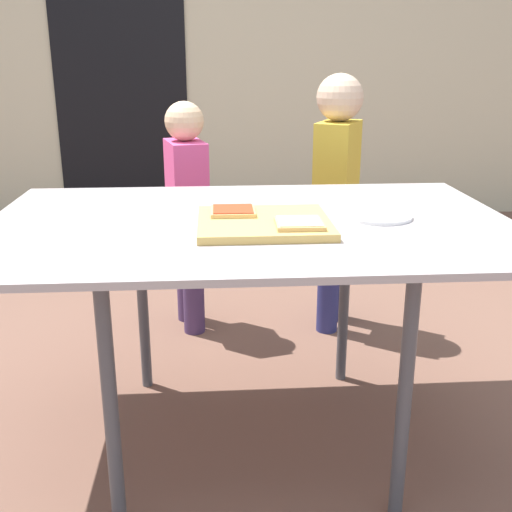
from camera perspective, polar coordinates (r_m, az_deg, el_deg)
ground_plane at (r=2.00m, az=-0.46°, el=-16.54°), size 16.00×16.00×0.00m
house_wall_back at (r=4.54m, az=-2.93°, el=19.28°), size 8.00×0.20×2.47m
house_door at (r=4.48m, az=-12.47°, el=15.92°), size 0.90×0.02×2.00m
dining_table at (r=1.72m, az=-0.51°, el=1.65°), size 1.45×0.94×0.70m
cutting_board at (r=1.63m, az=0.73°, el=3.08°), size 0.35×0.32×0.02m
pizza_slice_near_right at (r=1.56m, az=4.04°, el=3.05°), size 0.12×0.12×0.01m
pizza_slice_far_left at (r=1.68m, az=-2.15°, el=4.20°), size 0.12×0.12×0.01m
plate_white_right at (r=1.76m, az=11.20°, el=3.71°), size 0.19×0.19×0.01m
child_left at (r=2.58m, az=-6.40°, el=4.80°), size 0.19×0.27×0.97m
child_right at (r=2.58m, az=7.47°, el=6.70°), size 0.23×0.28×1.07m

